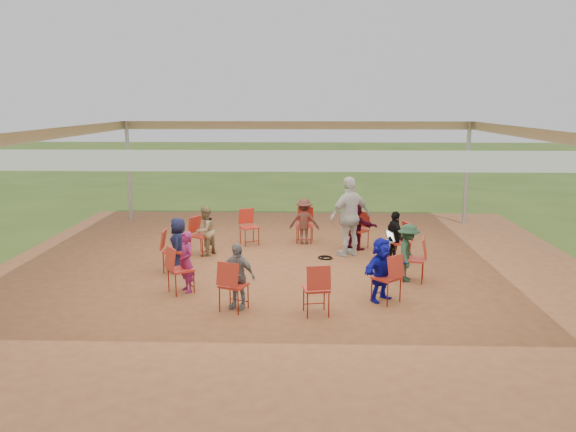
{
  "coord_description": "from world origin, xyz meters",
  "views": [
    {
      "loc": [
        0.26,
        -11.5,
        3.53
      ],
      "look_at": [
        -0.1,
        0.3,
        1.14
      ],
      "focal_mm": 35.0,
      "sensor_mm": 36.0,
      "label": 1
    }
  ],
  "objects_px": {
    "person_seated_1": "(356,226)",
    "person_seated_4": "(179,245)",
    "chair_2": "(305,226)",
    "chair_4": "(201,236)",
    "chair_8": "(316,289)",
    "chair_7": "(234,285)",
    "person_seated_6": "(237,276)",
    "person_seated_7": "(381,269)",
    "person_seated_2": "(304,221)",
    "chair_10": "(414,260)",
    "chair_0": "(399,242)",
    "standing_person": "(350,217)",
    "person_seated_0": "(395,237)",
    "person_seated_8": "(408,253)",
    "chair_9": "(386,278)",
    "person_seated_3": "(205,231)",
    "chair_5": "(173,251)",
    "cable_coil": "(326,258)",
    "chair_1": "(358,231)",
    "laptop": "(388,238)",
    "chair_6": "(181,270)",
    "chair_3": "(249,227)",
    "person_seated_5": "(186,262)"
  },
  "relations": [
    {
      "from": "person_seated_1",
      "to": "person_seated_4",
      "type": "height_order",
      "value": "same"
    },
    {
      "from": "chair_2",
      "to": "person_seated_4",
      "type": "xyz_separation_m",
      "value": [
        -2.66,
        -2.6,
        0.14
      ]
    },
    {
      "from": "chair_4",
      "to": "chair_8",
      "type": "xyz_separation_m",
      "value": [
        2.63,
        -3.76,
        0.0
      ]
    },
    {
      "from": "chair_7",
      "to": "person_seated_6",
      "type": "bearing_deg",
      "value": 90.0
    },
    {
      "from": "person_seated_4",
      "to": "person_seated_7",
      "type": "relative_size",
      "value": 1.0
    },
    {
      "from": "person_seated_2",
      "to": "chair_10",
      "type": "bearing_deg",
      "value": 132.12
    },
    {
      "from": "chair_8",
      "to": "person_seated_2",
      "type": "bearing_deg",
      "value": 82.02
    },
    {
      "from": "chair_0",
      "to": "standing_person",
      "type": "relative_size",
      "value": 0.48
    },
    {
      "from": "chair_4",
      "to": "person_seated_0",
      "type": "distance_m",
      "value": 4.48
    },
    {
      "from": "person_seated_4",
      "to": "person_seated_8",
      "type": "xyz_separation_m",
      "value": [
        4.73,
        -0.49,
        0.0
      ]
    },
    {
      "from": "chair_2",
      "to": "person_seated_1",
      "type": "bearing_deg",
      "value": 158.89
    },
    {
      "from": "person_seated_0",
      "to": "person_seated_6",
      "type": "distance_m",
      "value": 4.37
    },
    {
      "from": "chair_7",
      "to": "chair_9",
      "type": "distance_m",
      "value": 2.73
    },
    {
      "from": "chair_0",
      "to": "person_seated_3",
      "type": "height_order",
      "value": "person_seated_3"
    },
    {
      "from": "chair_8",
      "to": "person_seated_0",
      "type": "xyz_separation_m",
      "value": [
        1.82,
        3.25,
        0.14
      ]
    },
    {
      "from": "chair_5",
      "to": "chair_8",
      "type": "distance_m",
      "value": 3.81
    },
    {
      "from": "chair_9",
      "to": "cable_coil",
      "type": "relative_size",
      "value": 2.27
    },
    {
      "from": "person_seated_1",
      "to": "person_seated_4",
      "type": "xyz_separation_m",
      "value": [
        -3.9,
        -1.97,
        0.0
      ]
    },
    {
      "from": "chair_1",
      "to": "cable_coil",
      "type": "distance_m",
      "value": 1.34
    },
    {
      "from": "person_seated_3",
      "to": "chair_7",
      "type": "bearing_deg",
      "value": 47.88
    },
    {
      "from": "person_seated_7",
      "to": "laptop",
      "type": "distance_m",
      "value": 2.51
    },
    {
      "from": "standing_person",
      "to": "laptop",
      "type": "relative_size",
      "value": 4.55
    },
    {
      "from": "person_seated_8",
      "to": "chair_10",
      "type": "bearing_deg",
      "value": -90.0
    },
    {
      "from": "chair_8",
      "to": "standing_person",
      "type": "relative_size",
      "value": 0.48
    },
    {
      "from": "chair_6",
      "to": "chair_5",
      "type": "bearing_deg",
      "value": 163.64
    },
    {
      "from": "chair_0",
      "to": "person_seated_3",
      "type": "relative_size",
      "value": 0.77
    },
    {
      "from": "chair_5",
      "to": "chair_8",
      "type": "relative_size",
      "value": 1.0
    },
    {
      "from": "chair_1",
      "to": "person_seated_4",
      "type": "distance_m",
      "value": 4.48
    },
    {
      "from": "chair_4",
      "to": "chair_7",
      "type": "height_order",
      "value": "same"
    },
    {
      "from": "person_seated_0",
      "to": "person_seated_7",
      "type": "relative_size",
      "value": 1.0
    },
    {
      "from": "chair_7",
      "to": "chair_8",
      "type": "relative_size",
      "value": 1.0
    },
    {
      "from": "chair_0",
      "to": "person_seated_0",
      "type": "height_order",
      "value": "person_seated_0"
    },
    {
      "from": "cable_coil",
      "to": "laptop",
      "type": "distance_m",
      "value": 1.5
    },
    {
      "from": "chair_3",
      "to": "person_seated_8",
      "type": "relative_size",
      "value": 0.77
    },
    {
      "from": "chair_7",
      "to": "person_seated_4",
      "type": "xyz_separation_m",
      "value": [
        -1.45,
        2.24,
        0.14
      ]
    },
    {
      "from": "chair_8",
      "to": "person_seated_2",
      "type": "relative_size",
      "value": 0.77
    },
    {
      "from": "cable_coil",
      "to": "laptop",
      "type": "height_order",
      "value": "laptop"
    },
    {
      "from": "person_seated_1",
      "to": "standing_person",
      "type": "xyz_separation_m",
      "value": [
        -0.19,
        -0.6,
        0.35
      ]
    },
    {
      "from": "person_seated_8",
      "to": "standing_person",
      "type": "height_order",
      "value": "standing_person"
    },
    {
      "from": "chair_10",
      "to": "person_seated_5",
      "type": "distance_m",
      "value": 4.48
    },
    {
      "from": "chair_8",
      "to": "person_seated_6",
      "type": "distance_m",
      "value": 1.4
    },
    {
      "from": "person_seated_2",
      "to": "person_seated_3",
      "type": "bearing_deg",
      "value": 32.73
    },
    {
      "from": "chair_6",
      "to": "person_seated_2",
      "type": "distance_m",
      "value": 4.48
    },
    {
      "from": "chair_7",
      "to": "person_seated_2",
      "type": "bearing_deg",
      "value": 97.98
    },
    {
      "from": "chair_2",
      "to": "person_seated_6",
      "type": "xyz_separation_m",
      "value": [
        -1.17,
        -4.73,
        0.14
      ]
    },
    {
      "from": "chair_2",
      "to": "person_seated_1",
      "type": "xyz_separation_m",
      "value": [
        1.24,
        -0.63,
        0.14
      ]
    },
    {
      "from": "person_seated_6",
      "to": "person_seated_8",
      "type": "height_order",
      "value": "same"
    },
    {
      "from": "chair_3",
      "to": "person_seated_4",
      "type": "height_order",
      "value": "person_seated_4"
    },
    {
      "from": "chair_0",
      "to": "chair_5",
      "type": "distance_m",
      "value": 4.99
    },
    {
      "from": "chair_10",
      "to": "person_seated_5",
      "type": "bearing_deg",
      "value": 113.91
    }
  ]
}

